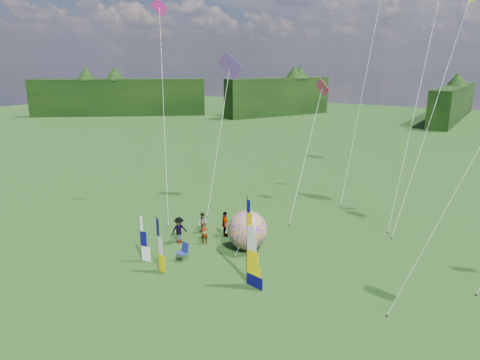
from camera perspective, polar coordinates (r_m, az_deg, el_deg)
The scene contains 18 objects.
ground at distance 23.78m, azimuth -3.35°, elevation -15.47°, with size 220.00×220.00×0.00m, color #325920.
treeline_ring at distance 22.00m, azimuth -3.52°, elevation -6.50°, with size 210.00×210.00×8.00m, color #18320B, non-canonical shape.
feather_banner_main at distance 23.99m, azimuth 0.93°, elevation -8.35°, with size 1.36×0.10×5.05m, color #09074E, non-canonical shape.
side_banner_left at distance 26.31m, azimuth -10.93°, elevation -8.43°, with size 0.94×0.10×3.36m, color #FFD600, non-canonical shape.
side_banner_far at distance 27.83m, azimuth -13.14°, elevation -7.58°, with size 0.90×0.10×3.02m, color white, non-canonical shape.
bol_inflatable at distance 28.80m, azimuth 1.00°, elevation -6.73°, with size 2.66×2.66×2.66m, color #09158F.
spectator_a at distance 29.84m, azimuth -4.75°, elevation -7.17°, with size 0.55×0.36×1.50m, color #66594C.
spectator_b at distance 31.65m, azimuth -4.98°, elevation -5.75°, with size 0.76×0.37×1.57m, color #66594C.
spectator_c at distance 30.14m, azimuth -8.10°, elevation -6.64°, with size 1.22×0.45×1.89m, color #66594C.
spectator_d at distance 30.97m, azimuth -2.02°, elevation -5.88°, with size 1.10×0.45×1.87m, color #66594C.
camp_chair at distance 27.72m, azimuth -7.75°, elevation -9.49°, with size 0.67×0.67×1.16m, color navy, non-canonical shape.
kite_whale at distance 36.86m, azimuth 22.96°, elevation 12.35°, with size 3.30×14.52×21.91m, color black, non-canonical shape.
kite_rainbow_delta at distance 36.54m, azimuth -2.82°, elevation 7.31°, with size 6.55×11.05×14.05m, color #D73244, non-canonical shape.
kite_parafoil at distance 23.23m, azimuth 28.46°, elevation 3.49°, with size 8.27×9.80×16.29m, color #B02000, non-canonical shape.
small_kite_red at distance 35.76m, azimuth 8.94°, elevation 4.79°, with size 3.95×11.03×11.38m, color #E6375B, non-canonical shape.
small_kite_orange at distance 35.05m, azimuth 24.47°, elevation 9.40°, with size 4.61×12.39×18.65m, color #F5AD30, non-canonical shape.
small_kite_pink at distance 35.02m, azimuth -10.18°, elevation 9.86°, with size 7.61×8.12×17.85m, color #DD1E8A, non-canonical shape.
small_kite_green at distance 40.89m, azimuth 16.01°, elevation 11.55°, with size 2.72×11.20×19.62m, color green, non-canonical shape.
Camera 1 is at (12.21, -16.34, 12.24)m, focal length 32.00 mm.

